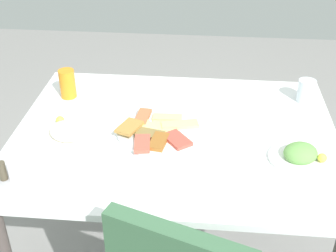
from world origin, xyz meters
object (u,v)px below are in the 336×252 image
at_px(salad_plate_greens, 68,132).
at_px(salad_plate_rice, 301,155).
at_px(pide_platter, 157,131).
at_px(drinking_glass, 306,91).
at_px(spoon, 56,191).
at_px(dining_table, 175,150).
at_px(fork, 60,184).
at_px(soda_can, 68,84).
at_px(condiment_caddy, 8,176).
at_px(paper_napkin, 58,188).

distance_m(salad_plate_greens, salad_plate_rice, 0.83).
relative_size(pide_platter, drinking_glass, 3.23).
xyz_separation_m(salad_plate_greens, drinking_glass, (-0.91, -0.35, 0.03)).
bearing_deg(spoon, dining_table, -155.33).
relative_size(salad_plate_rice, drinking_glass, 2.23).
relative_size(salad_plate_rice, fork, 1.27).
distance_m(soda_can, spoon, 0.63).
relative_size(dining_table, drinking_glass, 12.67).
xyz_separation_m(salad_plate_rice, condiment_caddy, (0.94, 0.21, 0.01)).
bearing_deg(soda_can, pide_platter, 147.81).
xyz_separation_m(paper_napkin, condiment_caddy, (0.16, -0.02, 0.02)).
xyz_separation_m(salad_plate_rice, spoon, (0.78, 0.24, -0.01)).
relative_size(soda_can, paper_napkin, 0.93).
bearing_deg(soda_can, salad_plate_greens, 104.96).
height_order(dining_table, condiment_caddy, condiment_caddy).
relative_size(pide_platter, salad_plate_rice, 1.44).
height_order(dining_table, paper_napkin, paper_napkin).
distance_m(salad_plate_rice, paper_napkin, 0.81).
bearing_deg(pide_platter, fork, 49.71).
relative_size(salad_plate_greens, fork, 1.38).
distance_m(fork, spoon, 0.04).
height_order(salad_plate_greens, drinking_glass, drinking_glass).
bearing_deg(drinking_glass, spoon, 37.86).
relative_size(salad_plate_rice, condiment_caddy, 2.34).
bearing_deg(salad_plate_greens, salad_plate_rice, 174.93).
xyz_separation_m(drinking_glass, condiment_caddy, (1.02, 0.63, -0.02)).
bearing_deg(salad_plate_greens, spoon, 99.37).
distance_m(pide_platter, condiment_caddy, 0.54).
xyz_separation_m(dining_table, soda_can, (0.47, -0.24, 0.14)).
bearing_deg(salad_plate_rice, drinking_glass, -100.75).
distance_m(salad_plate_greens, soda_can, 0.31).
bearing_deg(dining_table, spoon, 47.90).
relative_size(dining_table, soda_can, 9.82).
relative_size(salad_plate_rice, spoon, 1.08).
relative_size(soda_can, drinking_glass, 1.29).
xyz_separation_m(paper_napkin, fork, (0.00, -0.02, 0.00)).
xyz_separation_m(salad_plate_rice, fork, (0.78, 0.21, -0.01)).
height_order(dining_table, pide_platter, pide_platter).
distance_m(drinking_glass, paper_napkin, 1.07).
xyz_separation_m(pide_platter, soda_can, (0.40, -0.25, 0.05)).
xyz_separation_m(soda_can, spoon, (-0.13, 0.61, -0.06)).
bearing_deg(dining_table, paper_napkin, 46.49).
bearing_deg(pide_platter, paper_napkin, 51.24).
relative_size(paper_napkin, spoon, 0.67).
relative_size(salad_plate_greens, soda_can, 1.88).
bearing_deg(spoon, soda_can, -101.14).
bearing_deg(condiment_caddy, pide_platter, -143.49).
xyz_separation_m(drinking_glass, fork, (0.85, 0.63, -0.04)).
xyz_separation_m(paper_napkin, spoon, (0.00, 0.02, 0.00)).
xyz_separation_m(pide_platter, drinking_glass, (-0.58, -0.31, 0.04)).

